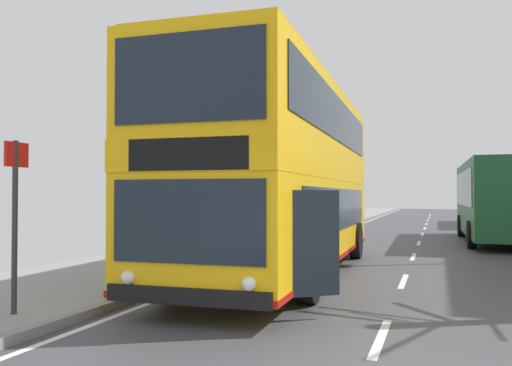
# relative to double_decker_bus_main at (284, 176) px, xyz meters

# --- Properties ---
(double_decker_bus_main) EXTENTS (3.52, 11.14, 4.39)m
(double_decker_bus_main) POSITION_rel_double_decker_bus_main_xyz_m (0.00, 0.00, 0.00)
(double_decker_bus_main) COLOR #F4B20F
(double_decker_bus_main) RESTS_ON ground
(background_bus_far_lane) EXTENTS (2.76, 9.53, 3.11)m
(background_bus_far_lane) POSITION_rel_double_decker_bus_main_xyz_m (5.61, 10.72, -0.60)
(background_bus_far_lane) COLOR #19512D
(background_bus_far_lane) RESTS_ON ground
(bus_stop_sign_near) EXTENTS (0.08, 0.44, 2.49)m
(bus_stop_sign_near) POSITION_rel_double_decker_bus_main_xyz_m (-2.35, -5.95, -0.62)
(bus_stop_sign_near) COLOR #2D2D33
(bus_stop_sign_near) RESTS_ON ground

